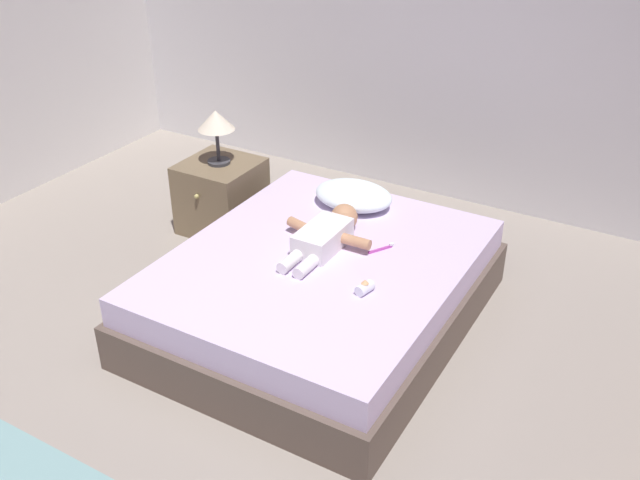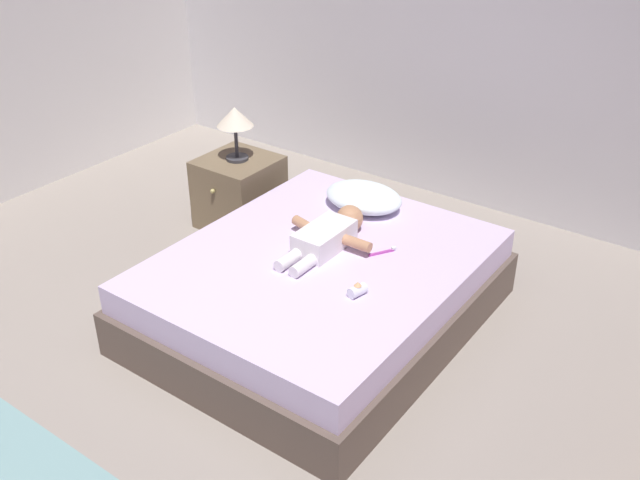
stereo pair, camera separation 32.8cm
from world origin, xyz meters
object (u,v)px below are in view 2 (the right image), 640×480
at_px(pillow, 364,197).
at_px(bed, 320,290).
at_px(baby, 329,235).
at_px(lamp, 235,119).
at_px(nightstand, 239,192).
at_px(baby_bottle, 358,290).
at_px(toothbrush, 383,252).

bearing_deg(pillow, bed, -78.57).
bearing_deg(baby, pillow, 100.53).
bearing_deg(lamp, nightstand, -90.00).
bearing_deg(baby_bottle, toothbrush, 104.45).
bearing_deg(lamp, baby_bottle, -28.25).
xyz_separation_m(pillow, lamp, (-0.98, -0.01, 0.27)).
bearing_deg(toothbrush, baby_bottle, -75.55).
xyz_separation_m(bed, nightstand, (-1.10, 0.60, 0.04)).
height_order(toothbrush, nightstand, nightstand).
xyz_separation_m(baby, baby_bottle, (0.39, -0.31, -0.03)).
bearing_deg(pillow, toothbrush, -45.87).
relative_size(pillow, nightstand, 0.95).
relative_size(bed, pillow, 3.82).
xyz_separation_m(baby, toothbrush, (0.28, 0.10, -0.05)).
bearing_deg(nightstand, baby_bottle, -28.25).
relative_size(bed, lamp, 5.07).
height_order(bed, baby, baby).
bearing_deg(baby_bottle, baby, 141.48).
height_order(pillow, baby_bottle, pillow).
bearing_deg(pillow, nightstand, -179.23).
height_order(pillow, toothbrush, pillow).
relative_size(pillow, baby, 0.73).
distance_m(pillow, lamp, 1.02).
xyz_separation_m(pillow, baby_bottle, (0.48, -0.80, -0.04)).
height_order(bed, lamp, lamp).
bearing_deg(nightstand, toothbrush, -15.39).
bearing_deg(toothbrush, baby, -160.30).
distance_m(bed, lamp, 1.37).
xyz_separation_m(pillow, baby, (0.09, -0.49, -0.01)).
height_order(pillow, lamp, lamp).
distance_m(bed, toothbrush, 0.40).
relative_size(bed, baby_bottle, 17.69).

